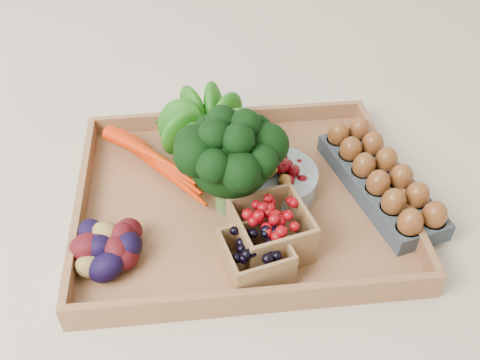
{
  "coord_description": "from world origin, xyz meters",
  "views": [
    {
      "loc": [
        -0.07,
        -0.66,
        0.67
      ],
      "look_at": [
        0.0,
        0.0,
        0.06
      ],
      "focal_mm": 40.0,
      "sensor_mm": 36.0,
      "label": 1
    }
  ],
  "objects": [
    {
      "name": "egg_carton",
      "position": [
        0.25,
        -0.01,
        0.03
      ],
      "size": [
        0.17,
        0.3,
        0.03
      ],
      "primitive_type": "cube",
      "rotation": [
        0.0,
        0.0,
        0.24
      ],
      "color": "#373F46",
      "rests_on": "tray"
    },
    {
      "name": "cherry_bowl",
      "position": [
        0.06,
        0.02,
        0.03
      ],
      "size": [
        0.15,
        0.15,
        0.04
      ],
      "primitive_type": "cylinder",
      "color": "#8C9EA5",
      "rests_on": "tray"
    },
    {
      "name": "carrots",
      "position": [
        -0.14,
        0.09,
        0.04
      ],
      "size": [
        0.22,
        0.15,
        0.05
      ],
      "primitive_type": null,
      "color": "red",
      "rests_on": "tray"
    },
    {
      "name": "punnet_blackberry",
      "position": [
        0.01,
        -0.16,
        0.05
      ],
      "size": [
        0.11,
        0.11,
        0.06
      ],
      "primitive_type": "cube",
      "rotation": [
        0.0,
        0.0,
        0.24
      ],
      "color": "black",
      "rests_on": "tray"
    },
    {
      "name": "ground",
      "position": [
        0.0,
        0.0,
        0.0
      ],
      "size": [
        4.0,
        4.0,
        0.0
      ],
      "primitive_type": "plane",
      "color": "beige",
      "rests_on": "ground"
    },
    {
      "name": "tray",
      "position": [
        0.0,
        0.0,
        0.01
      ],
      "size": [
        0.55,
        0.45,
        0.01
      ],
      "primitive_type": "cube",
      "color": "#9A6740",
      "rests_on": "ground"
    },
    {
      "name": "lettuce",
      "position": [
        -0.04,
        0.13,
        0.08
      ],
      "size": [
        0.13,
        0.13,
        0.13
      ],
      "primitive_type": "sphere",
      "color": "#0D460A",
      "rests_on": "tray"
    },
    {
      "name": "broccoli",
      "position": [
        -0.02,
        -0.02,
        0.08
      ],
      "size": [
        0.17,
        0.17,
        0.14
      ],
      "primitive_type": null,
      "color": "black",
      "rests_on": "tray"
    },
    {
      "name": "potatoes",
      "position": [
        -0.21,
        -0.1,
        0.05
      ],
      "size": [
        0.13,
        0.13,
        0.07
      ],
      "primitive_type": null,
      "color": "#3E0A0E",
      "rests_on": "tray"
    },
    {
      "name": "punnet_raspberry",
      "position": [
        0.04,
        -0.11,
        0.05
      ],
      "size": [
        0.13,
        0.13,
        0.08
      ],
      "primitive_type": "cube",
      "rotation": [
        0.0,
        0.0,
        0.24
      ],
      "color": "maroon",
      "rests_on": "tray"
    }
  ]
}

